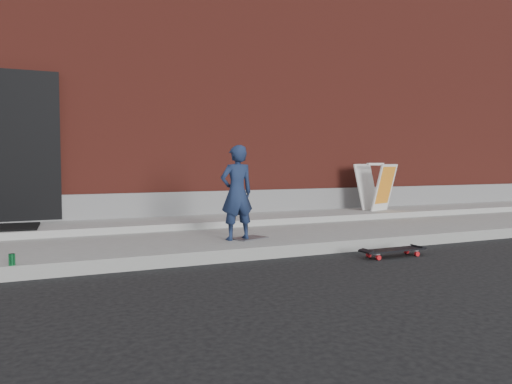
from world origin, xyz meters
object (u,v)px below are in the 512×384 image
child (237,193)px  soda_can (12,260)px  skateboard (393,250)px  pizza_sign (376,187)px

child → soda_can: (-2.60, -0.60, -0.56)m
skateboard → child: bearing=144.8°
child → pizza_sign: size_ratio=1.37×
pizza_sign → soda_can: (-6.12, -2.30, -0.49)m
soda_can → skateboard: bearing=-7.2°
child → skateboard: size_ratio=1.44×
skateboard → soda_can: soda_can is taller
pizza_sign → soda_can: bearing=-159.4°
pizza_sign → soda_can: pizza_sign is taller
skateboard → soda_can: 4.24m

